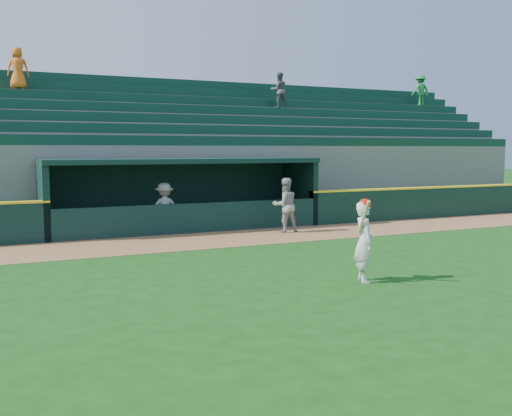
# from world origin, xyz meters

# --- Properties ---
(ground) EXTENTS (120.00, 120.00, 0.00)m
(ground) POSITION_xyz_m (0.00, 0.00, 0.00)
(ground) COLOR #154711
(ground) RESTS_ON ground
(warning_track) EXTENTS (40.00, 3.00, 0.01)m
(warning_track) POSITION_xyz_m (0.00, 4.90, 0.01)
(warning_track) COLOR #94643B
(warning_track) RESTS_ON ground
(field_wall_right) EXTENTS (15.50, 0.30, 1.20)m
(field_wall_right) POSITION_xyz_m (12.25, 6.55, 0.60)
(field_wall_right) COLOR black
(field_wall_right) RESTS_ON ground
(wall_stripe_right) EXTENTS (15.50, 0.32, 0.06)m
(wall_stripe_right) POSITION_xyz_m (12.25, 6.55, 1.23)
(wall_stripe_right) COLOR yellow
(wall_stripe_right) RESTS_ON field_wall_right
(dugout_player_front) EXTENTS (0.92, 0.74, 1.82)m
(dugout_player_front) POSITION_xyz_m (2.83, 5.42, 0.91)
(dugout_player_front) COLOR #9B9B96
(dugout_player_front) RESTS_ON ground
(dugout_player_inside) EXTENTS (1.14, 0.73, 1.67)m
(dugout_player_inside) POSITION_xyz_m (-0.88, 6.94, 0.84)
(dugout_player_inside) COLOR #A2A19D
(dugout_player_inside) RESTS_ON ground
(dugout) EXTENTS (9.40, 2.80, 2.46)m
(dugout) POSITION_xyz_m (0.00, 8.00, 1.36)
(dugout) COLOR slate
(dugout) RESTS_ON ground
(stands) EXTENTS (34.50, 6.25, 7.51)m
(stands) POSITION_xyz_m (-0.02, 12.57, 2.39)
(stands) COLOR slate
(stands) RESTS_ON ground
(batter_at_plate) EXTENTS (0.58, 0.84, 1.77)m
(batter_at_plate) POSITION_xyz_m (1.00, -1.63, 0.89)
(batter_at_plate) COLOR silver
(batter_at_plate) RESTS_ON ground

